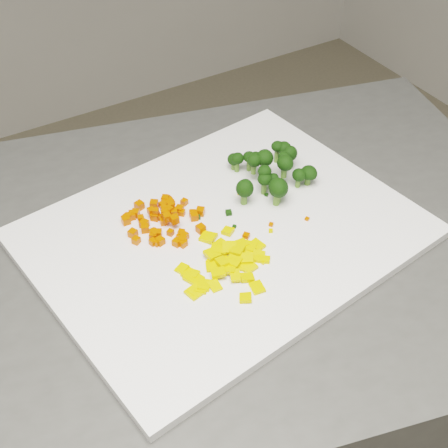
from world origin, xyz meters
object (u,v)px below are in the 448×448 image
broccoli_pile (270,166)px  pepper_pile (227,260)px  carrot_pile (165,214)px  counter_block (219,414)px  cutting_board (224,233)px

broccoli_pile → pepper_pile: bearing=-141.2°
pepper_pile → broccoli_pile: bearing=38.8°
carrot_pile → pepper_pile: (0.03, -0.11, -0.01)m
carrot_pile → pepper_pile: bearing=-74.4°
pepper_pile → carrot_pile: bearing=105.6°
pepper_pile → counter_block: bearing=70.8°
cutting_board → pepper_pile: pepper_pile is taller
cutting_board → broccoli_pile: (0.11, 0.05, 0.04)m
counter_block → pepper_pile: 0.48m
counter_block → pepper_pile: bearing=-109.2°
counter_block → pepper_pile: (-0.02, -0.06, 0.47)m
pepper_pile → broccoli_pile: broccoli_pile is taller
cutting_board → carrot_pile: size_ratio=4.50×
cutting_board → broccoli_pile: size_ratio=3.75×
counter_block → broccoli_pile: size_ratio=7.03×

